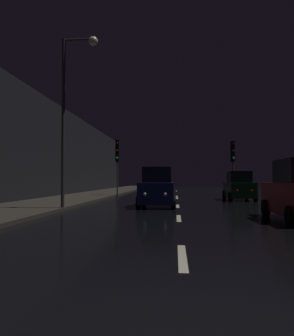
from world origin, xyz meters
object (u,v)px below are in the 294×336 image
object	(u,v)px
traffic_light_far_right	(233,156)
streetlamp_overhead	(72,97)
traffic_light_far_left	(117,155)
car_parked_right_far	(239,187)
car_approaching_headlights	(157,189)

from	to	relation	value
traffic_light_far_right	streetlamp_overhead	world-z (taller)	streetlamp_overhead
traffic_light_far_left	streetlamp_overhead	distance (m)	13.73
traffic_light_far_right	car_parked_right_far	distance (m)	7.71
traffic_light_far_left	car_approaching_headlights	size ratio (longest dim) A/B	1.17
streetlamp_overhead	car_approaching_headlights	size ratio (longest dim) A/B	1.95
streetlamp_overhead	car_parked_right_far	xyz separation A→B (m)	(9.21, 8.88, -4.36)
car_approaching_headlights	car_parked_right_far	distance (m)	8.16
streetlamp_overhead	car_approaching_headlights	world-z (taller)	streetlamp_overhead
car_approaching_headlights	traffic_light_far_left	bearing A→B (deg)	-159.59
traffic_light_far_right	car_approaching_headlights	xyz separation A→B (m)	(-6.20, -13.30, -2.65)
traffic_light_far_left	streetlamp_overhead	size ratio (longest dim) A/B	0.60
traffic_light_far_right	car_approaching_headlights	world-z (taller)	traffic_light_far_right
traffic_light_far_left	streetlamp_overhead	xyz separation A→B (m)	(0.22, -13.62, 1.74)
traffic_light_far_right	car_parked_right_far	size ratio (longest dim) A/B	1.24
car_parked_right_far	car_approaching_headlights	bearing A→B (deg)	138.61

